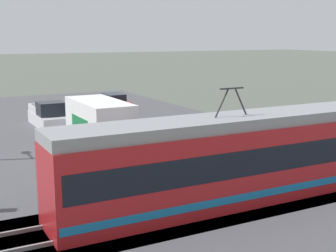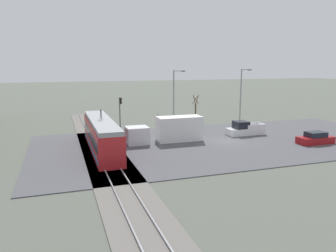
# 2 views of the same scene
# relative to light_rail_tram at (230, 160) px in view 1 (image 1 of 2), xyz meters

# --- Properties ---
(ground_plane) EXTENTS (320.00, 320.00, 0.00)m
(ground_plane) POSITION_rel_light_rail_tram_xyz_m (-0.42, -15.66, -1.79)
(ground_plane) COLOR #565B51
(road_surface) EXTENTS (21.94, 47.35, 0.08)m
(road_surface) POSITION_rel_light_rail_tram_xyz_m (-0.42, -15.66, -1.75)
(road_surface) COLOR #4C4C51
(road_surface) RESTS_ON ground
(rail_bed) EXTENTS (58.65, 4.40, 0.22)m
(rail_bed) POSITION_rel_light_rail_tram_xyz_m (-0.42, 0.00, -1.75)
(rail_bed) COLOR slate
(rail_bed) RESTS_ON ground
(light_rail_tram) EXTENTS (14.86, 2.58, 4.66)m
(light_rail_tram) POSITION_rel_light_rail_tram_xyz_m (0.00, 0.00, 0.00)
(light_rail_tram) COLOR #B21E23
(light_rail_tram) RESTS_ON ground
(box_truck) EXTENTS (2.38, 9.63, 3.07)m
(box_truck) POSITION_rel_light_rail_tram_xyz_m (1.93, -8.63, -0.30)
(box_truck) COLOR silver
(box_truck) RESTS_ON ground
(pickup_truck) EXTENTS (2.02, 5.27, 1.90)m
(pickup_truck) POSITION_rel_light_rail_tram_xyz_m (2.44, -19.77, -1.00)
(pickup_truck) COLOR silver
(pickup_truck) RESTS_ON ground
(sedan_car_0) EXTENTS (1.85, 4.46, 1.45)m
(sedan_car_0) POSITION_rel_light_rail_tram_xyz_m (-4.89, -25.17, -1.11)
(sedan_car_0) COLOR maroon
(sedan_car_0) RESTS_ON ground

